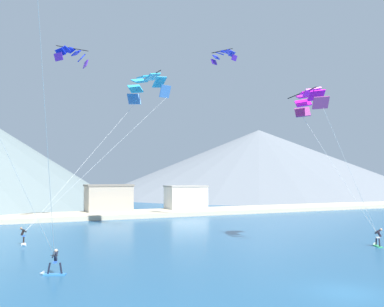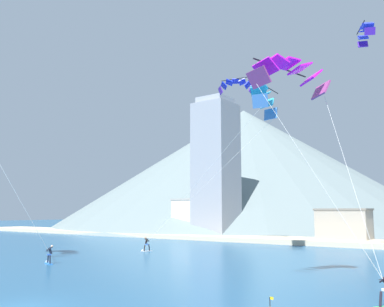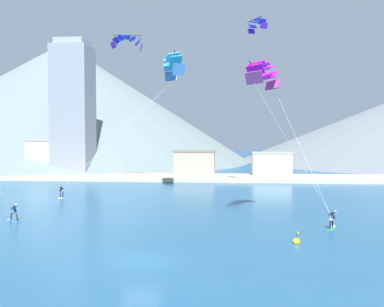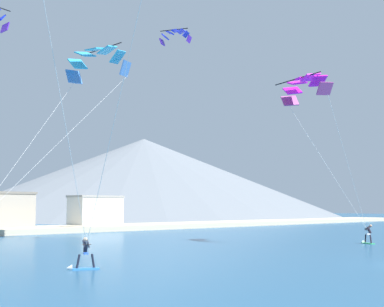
{
  "view_description": "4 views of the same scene",
  "coord_description": "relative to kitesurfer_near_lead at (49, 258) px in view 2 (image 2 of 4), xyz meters",
  "views": [
    {
      "loc": [
        -18.3,
        -18.75,
        6.61
      ],
      "look_at": [
        -3.28,
        13.82,
        8.53
      ],
      "focal_mm": 40.0,
      "sensor_mm": 36.0,
      "label": 1
    },
    {
      "loc": [
        20.02,
        -12.8,
        4.76
      ],
      "look_at": [
        -1.56,
        16.14,
        9.67
      ],
      "focal_mm": 40.0,
      "sensor_mm": 36.0,
      "label": 2
    },
    {
      "loc": [
        5.57,
        -26.91,
        8.26
      ],
      "look_at": [
        2.24,
        12.87,
        6.45
      ],
      "focal_mm": 40.0,
      "sensor_mm": 36.0,
      "label": 3
    },
    {
      "loc": [
        -30.42,
        -13.43,
        3.36
      ],
      "look_at": [
        -1.72,
        16.65,
        7.47
      ],
      "focal_mm": 50.0,
      "sensor_mm": 36.0,
      "label": 4
    }
  ],
  "objects": [
    {
      "name": "shoreline_strip",
      "position": [
        14.68,
        38.77,
        -0.18
      ],
      "size": [
        180.0,
        10.0,
        0.7
      ],
      "primitive_type": "cube",
      "color": "beige",
      "rests_on": "ground"
    },
    {
      "name": "mountain_peak_west_ridge",
      "position": [
        -30.2,
        89.59,
        17.48
      ],
      "size": [
        113.89,
        113.89,
        36.02
      ],
      "color": "slate",
      "rests_on": "ground"
    },
    {
      "name": "shore_building_promenade_mid",
      "position": [
        14.03,
        41.75,
        2.09
      ],
      "size": [
        7.84,
        4.51,
        5.22
      ],
      "color": "#A89E8E",
      "rests_on": "ground"
    },
    {
      "name": "kitesurfer_near_lead",
      "position": [
        0.0,
        0.0,
        0.0
      ],
      "size": [
        1.76,
        1.03,
        1.76
      ],
      "color": "#337FDB",
      "rests_on": "ground"
    },
    {
      "name": "parafoil_kite_mid_center",
      "position": [
        23.44,
        1.56,
        13.38
      ],
      "size": [
        7.49,
        6.32,
        13.48
      ],
      "color": "#9E3B80"
    },
    {
      "name": "shore_building_harbour_front",
      "position": [
        -13.44,
        42.53,
        3.09
      ],
      "size": [
        10.26,
        5.27,
        7.22
      ],
      "color": "silver",
      "rests_on": "ground"
    },
    {
      "name": "parafoil_kite_distant_high_outer",
      "position": [
        5.01,
        25.65,
        21.81
      ],
      "size": [
        4.61,
        3.26,
        2.21
      ],
      "color": "#4920A4"
    },
    {
      "name": "kitesurfer_near_trail",
      "position": [
        -1.0,
        14.11,
        0.01
      ],
      "size": [
        0.63,
        1.75,
        1.77
      ],
      "color": "white",
      "rests_on": "ground"
    },
    {
      "name": "parafoil_kite_near_trail",
      "position": [
        12.8,
        18.38,
        17.04
      ],
      "size": [
        15.68,
        7.65,
        17.59
      ],
      "color": "#437BC8"
    },
    {
      "name": "ground_plane",
      "position": [
        14.68,
        -11.63,
        -0.53
      ],
      "size": [
        400.0,
        400.0,
        0.0
      ],
      "primitive_type": "plane",
      "color": "#23567F"
    },
    {
      "name": "highrise_tower",
      "position": [
        -9.86,
        42.94,
        12.53
      ],
      "size": [
        7.0,
        7.0,
        26.53
      ],
      "color": "gray",
      "rests_on": "ground"
    },
    {
      "name": "parafoil_kite_distant_low_drift",
      "position": [
        24.09,
        19.44,
        22.42
      ],
      "size": [
        2.53,
        3.76,
        1.6
      ],
      "color": "#491DB3"
    }
  ]
}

